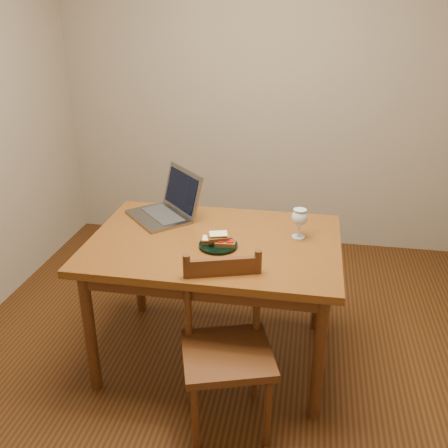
% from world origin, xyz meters
% --- Properties ---
extents(floor, '(3.20, 3.20, 0.02)m').
position_xyz_m(floor, '(0.00, 0.00, -0.01)').
color(floor, black).
rests_on(floor, ground).
extents(back_wall, '(3.20, 0.02, 2.60)m').
position_xyz_m(back_wall, '(0.00, 1.61, 1.30)').
color(back_wall, gray).
rests_on(back_wall, floor).
extents(front_wall, '(3.20, 0.02, 2.60)m').
position_xyz_m(front_wall, '(0.00, -1.61, 1.30)').
color(front_wall, gray).
rests_on(front_wall, floor).
extents(table, '(1.30, 0.90, 0.74)m').
position_xyz_m(table, '(-0.07, -0.02, 0.65)').
color(table, '#461C0B').
rests_on(table, floor).
extents(chair, '(0.50, 0.49, 0.43)m').
position_xyz_m(chair, '(0.08, -0.49, 0.47)').
color(chair, '#3B1E0C').
rests_on(chair, floor).
extents(plate, '(0.20, 0.20, 0.02)m').
position_xyz_m(plate, '(-0.03, -0.10, 0.75)').
color(plate, black).
rests_on(plate, table).
extents(sandwich_cheese, '(0.11, 0.07, 0.03)m').
position_xyz_m(sandwich_cheese, '(-0.06, -0.09, 0.77)').
color(sandwich_cheese, '#381E0C').
rests_on(sandwich_cheese, plate).
extents(sandwich_tomato, '(0.10, 0.07, 0.03)m').
position_xyz_m(sandwich_tomato, '(0.01, -0.11, 0.77)').
color(sandwich_tomato, '#381E0C').
rests_on(sandwich_tomato, plate).
extents(sandwich_top, '(0.12, 0.09, 0.03)m').
position_xyz_m(sandwich_top, '(-0.03, -0.09, 0.80)').
color(sandwich_top, '#381E0C').
rests_on(sandwich_top, plate).
extents(milk_glass, '(0.08, 0.08, 0.16)m').
position_xyz_m(milk_glass, '(0.36, 0.09, 0.82)').
color(milk_glass, white).
rests_on(milk_glass, table).
extents(laptop, '(0.49, 0.49, 0.26)m').
position_xyz_m(laptop, '(-0.38, 0.25, 0.81)').
color(laptop, slate).
rests_on(laptop, table).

